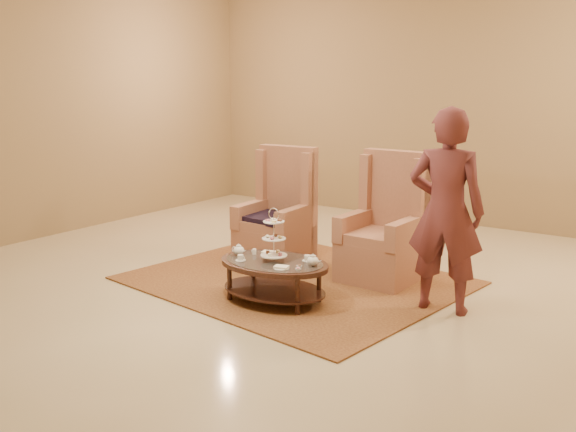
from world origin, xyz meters
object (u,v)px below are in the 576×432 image
Objects in this scene: tea_table at (274,269)px; armchair_right at (385,238)px; person at (446,211)px; armchair_left at (279,224)px.

tea_table is 0.84× the size of armchair_right.
tea_table is at bearing -110.74° from armchair_right.
person reaches higher than armchair_right.
person is at bearing -30.96° from armchair_right.
armchair_left is 0.72× the size of person.
armchair_left is 1.31m from armchair_right.
armchair_left is 0.98× the size of armchair_right.
armchair_left is (-0.77, 1.16, 0.12)m from tea_table.
person is (0.85, -0.56, 0.48)m from armchair_right.
armchair_right is (1.30, 0.10, 0.00)m from armchair_left.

